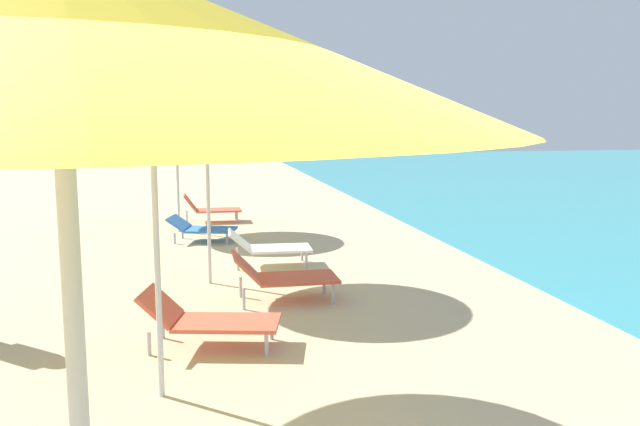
% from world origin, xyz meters
% --- Properties ---
extents(umbrella_nearest, '(2.18, 2.18, 2.82)m').
position_xyz_m(umbrella_nearest, '(-0.22, -0.14, 2.54)').
color(umbrella_nearest, silver).
rests_on(umbrella_nearest, ground).
extents(umbrella_second, '(2.59, 2.59, 2.74)m').
position_xyz_m(umbrella_second, '(-0.22, 3.70, 2.44)').
color(umbrella_second, silver).
rests_on(umbrella_second, ground).
extents(lounger_second_shoreside, '(1.50, 0.91, 0.60)m').
position_xyz_m(lounger_second_shoreside, '(0.20, 4.84, 0.31)').
color(lounger_second_shoreside, '#D8593F').
rests_on(lounger_second_shoreside, ground).
extents(umbrella_third, '(2.51, 2.51, 2.89)m').
position_xyz_m(umbrella_third, '(0.30, 7.51, 2.54)').
color(umbrella_third, silver).
rests_on(umbrella_third, ground).
extents(lounger_third_shoreside, '(1.32, 0.69, 0.58)m').
position_xyz_m(lounger_third_shoreside, '(1.25, 8.46, 0.31)').
color(lounger_third_shoreside, white).
rests_on(lounger_third_shoreside, ground).
extents(lounger_third_inland, '(1.34, 0.69, 0.64)m').
position_xyz_m(lounger_third_inland, '(1.19, 6.39, 0.34)').
color(lounger_third_inland, '#D8593F').
rests_on(lounger_third_inland, ground).
extents(umbrella_farthest, '(2.51, 2.51, 2.78)m').
position_xyz_m(umbrella_farthest, '(-0.19, 11.92, 2.44)').
color(umbrella_farthest, silver).
rests_on(umbrella_farthest, ground).
extents(lounger_farthest_shoreside, '(1.28, 0.60, 0.64)m').
position_xyz_m(lounger_farthest_shoreside, '(0.47, 13.11, 0.31)').
color(lounger_farthest_shoreside, '#D8593F').
rests_on(lounger_farthest_shoreside, ground).
extents(lounger_farthest_inland, '(1.37, 0.94, 0.48)m').
position_xyz_m(lounger_farthest_inland, '(0.24, 10.78, 0.26)').
color(lounger_farthest_inland, blue).
rests_on(lounger_farthest_inland, ground).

